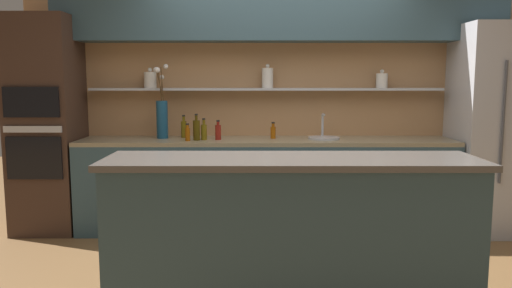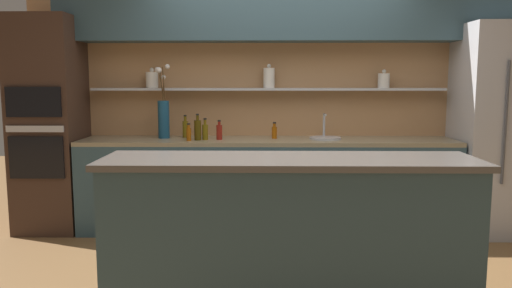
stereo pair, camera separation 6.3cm
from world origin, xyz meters
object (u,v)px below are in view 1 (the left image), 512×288
Objects in this scene: bottle_sauce_1 at (273,132)px; bottle_oil_5 at (184,129)px; sink_fixture at (324,137)px; refrigerator at (500,130)px; bottle_sauce_4 at (218,132)px; bottle_oil_2 at (204,131)px; bottle_sauce_3 at (187,133)px; flower_vase at (162,115)px; oven_tower at (47,125)px; bottle_oil_0 at (196,130)px.

bottle_oil_5 is (-0.90, 0.08, 0.02)m from bottle_sauce_1.
sink_fixture is at bearing -4.73° from bottle_oil_5.
sink_fixture is at bearing 178.39° from refrigerator.
bottle_sauce_1 is 0.86× the size of bottle_sauce_4.
bottle_oil_5 is at bearing 138.41° from bottle_oil_2.
bottle_oil_2 is at bearing 28.27° from bottle_sauce_3.
bottle_oil_2 is (-1.18, -0.08, 0.06)m from sink_fixture.
sink_fixture reaches higher than bottle_sauce_4.
flower_vase reaches higher than bottle_oil_2.
refrigerator reaches higher than bottle_sauce_1.
oven_tower reaches higher than refrigerator.
bottle_oil_5 is at bearing 124.55° from bottle_oil_0.
bottle_oil_0 reaches higher than bottle_sauce_4.
bottle_oil_5 is (-0.36, 0.18, 0.01)m from bottle_sauce_4.
bottle_sauce_4 is (-2.77, -0.02, -0.02)m from refrigerator.
bottle_sauce_4 reaches higher than bottle_sauce_3.
bottle_oil_5 reaches higher than bottle_sauce_4.
oven_tower reaches higher than bottle_oil_0.
flower_vase reaches higher than bottle_oil_5.
oven_tower is at bearing -178.80° from bottle_sauce_1.
flower_vase is at bearing 178.26° from refrigerator.
flower_vase is at bearing -162.98° from bottle_oil_5.
bottle_oil_0 is at bearing -55.45° from bottle_oil_5.
oven_tower is 9.97× the size of bottle_oil_2.
flower_vase reaches higher than bottle_sauce_4.
oven_tower reaches higher than sink_fixture.
refrigerator reaches higher than bottle_oil_5.
bottle_sauce_4 is (-0.54, -0.10, 0.01)m from bottle_sauce_1.
oven_tower is at bearing 178.15° from bottle_sauce_4.
bottle_sauce_3 is (-1.33, -0.16, 0.05)m from sink_fixture.
oven_tower reaches higher than bottle_oil_5.
bottle_oil_5 is (0.21, 0.06, -0.15)m from flower_vase.
flower_vase is at bearing 142.66° from bottle_sauce_3.
bottle_sauce_3 is 0.88× the size of bottle_sauce_4.
bottle_sauce_4 is at bearing -1.85° from oven_tower.
bottle_oil_2 is at bearing -173.08° from bottle_sauce_4.
flower_vase is 4.47× the size of bottle_sauce_1.
bottle_sauce_4 is at bearing -26.84° from bottle_oil_5.
sink_fixture is 1.88× the size of bottle_sauce_1.
bottle_oil_0 is (-2.97, -0.06, 0.01)m from refrigerator.
bottle_sauce_3 is (-0.83, -0.20, 0.00)m from bottle_sauce_1.
flower_vase reaches higher than bottle_sauce_1.
bottle_sauce_4 is at bearing -176.35° from sink_fixture.
oven_tower is 2.24m from bottle_sauce_1.
bottle_oil_2 is at bearing -2.62° from oven_tower.
bottle_sauce_4 is (0.29, 0.10, 0.01)m from bottle_sauce_3.
sink_fixture is at bearing -1.87° from flower_vase.
sink_fixture is (2.74, 0.01, -0.12)m from oven_tower.
bottle_oil_5 is (-0.16, 0.23, -0.01)m from bottle_oil_0.
bottle_sauce_4 reaches higher than bottle_sauce_1.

